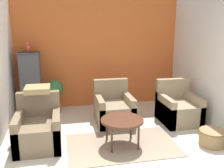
{
  "coord_description": "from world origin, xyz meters",
  "views": [
    {
      "loc": [
        -0.93,
        -2.86,
        2.08
      ],
      "look_at": [
        0.0,
        1.68,
        0.95
      ],
      "focal_mm": 40.0,
      "sensor_mm": 36.0,
      "label": 1
    }
  ],
  "objects_px": {
    "armchair_left": "(39,130)",
    "armchair_middle": "(114,109)",
    "armchair_right": "(178,109)",
    "potted_plant": "(55,91)",
    "coffee_table": "(122,122)",
    "wicker_basket": "(212,137)",
    "parrot": "(28,47)",
    "birdcage": "(31,84)"
  },
  "relations": [
    {
      "from": "armchair_left",
      "to": "armchair_middle",
      "type": "xyz_separation_m",
      "value": [
        1.49,
        0.78,
        0.0
      ]
    },
    {
      "from": "armchair_left",
      "to": "armchair_middle",
      "type": "relative_size",
      "value": 1.0
    },
    {
      "from": "armchair_right",
      "to": "potted_plant",
      "type": "xyz_separation_m",
      "value": [
        -2.6,
        1.12,
        0.25
      ]
    },
    {
      "from": "potted_plant",
      "to": "coffee_table",
      "type": "bearing_deg",
      "value": -59.49
    },
    {
      "from": "armchair_left",
      "to": "wicker_basket",
      "type": "height_order",
      "value": "armchair_left"
    },
    {
      "from": "armchair_right",
      "to": "parrot",
      "type": "xyz_separation_m",
      "value": [
        -3.13,
        1.15,
        1.28
      ]
    },
    {
      "from": "armchair_middle",
      "to": "birdcage",
      "type": "distance_m",
      "value": 2.03
    },
    {
      "from": "armchair_middle",
      "to": "wicker_basket",
      "type": "relative_size",
      "value": 1.93
    },
    {
      "from": "armchair_left",
      "to": "birdcage",
      "type": "xyz_separation_m",
      "value": [
        -0.26,
        1.69,
        0.43
      ]
    },
    {
      "from": "armchair_right",
      "to": "armchair_middle",
      "type": "height_order",
      "value": "same"
    },
    {
      "from": "parrot",
      "to": "armchair_right",
      "type": "bearing_deg",
      "value": -20.26
    },
    {
      "from": "coffee_table",
      "to": "birdcage",
      "type": "bearing_deg",
      "value": 130.29
    },
    {
      "from": "armchair_left",
      "to": "birdcage",
      "type": "height_order",
      "value": "birdcage"
    },
    {
      "from": "armchair_middle",
      "to": "potted_plant",
      "type": "xyz_separation_m",
      "value": [
        -1.23,
        0.88,
        0.25
      ]
    },
    {
      "from": "coffee_table",
      "to": "armchair_middle",
      "type": "height_order",
      "value": "armchair_middle"
    },
    {
      "from": "armchair_left",
      "to": "potted_plant",
      "type": "relative_size",
      "value": 1.1
    },
    {
      "from": "armchair_left",
      "to": "armchair_right",
      "type": "relative_size",
      "value": 1.0
    },
    {
      "from": "armchair_left",
      "to": "wicker_basket",
      "type": "bearing_deg",
      "value": -11.4
    },
    {
      "from": "coffee_table",
      "to": "parrot",
      "type": "xyz_separation_m",
      "value": [
        -1.68,
        1.98,
        1.12
      ]
    },
    {
      "from": "armchair_right",
      "to": "potted_plant",
      "type": "distance_m",
      "value": 2.84
    },
    {
      "from": "birdcage",
      "to": "wicker_basket",
      "type": "xyz_separation_m",
      "value": [
        3.23,
        -2.28,
        -0.57
      ]
    },
    {
      "from": "coffee_table",
      "to": "armchair_middle",
      "type": "bearing_deg",
      "value": 85.77
    },
    {
      "from": "coffee_table",
      "to": "armchair_left",
      "type": "relative_size",
      "value": 0.83
    },
    {
      "from": "coffee_table",
      "to": "armchair_right",
      "type": "xyz_separation_m",
      "value": [
        1.45,
        0.83,
        -0.16
      ]
    },
    {
      "from": "coffee_table",
      "to": "armchair_left",
      "type": "bearing_deg",
      "value": 168.25
    },
    {
      "from": "coffee_table",
      "to": "wicker_basket",
      "type": "relative_size",
      "value": 1.6
    },
    {
      "from": "armchair_middle",
      "to": "wicker_basket",
      "type": "xyz_separation_m",
      "value": [
        1.47,
        -1.37,
        -0.14
      ]
    },
    {
      "from": "coffee_table",
      "to": "wicker_basket",
      "type": "bearing_deg",
      "value": -11.08
    },
    {
      "from": "coffee_table",
      "to": "parrot",
      "type": "distance_m",
      "value": 2.83
    },
    {
      "from": "birdcage",
      "to": "parrot",
      "type": "distance_m",
      "value": 0.85
    },
    {
      "from": "wicker_basket",
      "to": "armchair_left",
      "type": "bearing_deg",
      "value": 168.6
    },
    {
      "from": "armchair_right",
      "to": "wicker_basket",
      "type": "height_order",
      "value": "armchair_right"
    },
    {
      "from": "armchair_right",
      "to": "wicker_basket",
      "type": "xyz_separation_m",
      "value": [
        0.1,
        -1.13,
        -0.14
      ]
    },
    {
      "from": "armchair_middle",
      "to": "potted_plant",
      "type": "relative_size",
      "value": 1.1
    },
    {
      "from": "birdcage",
      "to": "parrot",
      "type": "relative_size",
      "value": 5.64
    },
    {
      "from": "birdcage",
      "to": "parrot",
      "type": "height_order",
      "value": "parrot"
    },
    {
      "from": "armchair_right",
      "to": "armchair_middle",
      "type": "bearing_deg",
      "value": 169.91
    },
    {
      "from": "wicker_basket",
      "to": "coffee_table",
      "type": "bearing_deg",
      "value": 168.92
    },
    {
      "from": "armchair_left",
      "to": "parrot",
      "type": "xyz_separation_m",
      "value": [
        -0.26,
        1.69,
        1.28
      ]
    },
    {
      "from": "coffee_table",
      "to": "birdcage",
      "type": "relative_size",
      "value": 0.51
    },
    {
      "from": "armchair_left",
      "to": "birdcage",
      "type": "distance_m",
      "value": 1.76
    },
    {
      "from": "armchair_right",
      "to": "parrot",
      "type": "distance_m",
      "value": 3.57
    }
  ]
}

